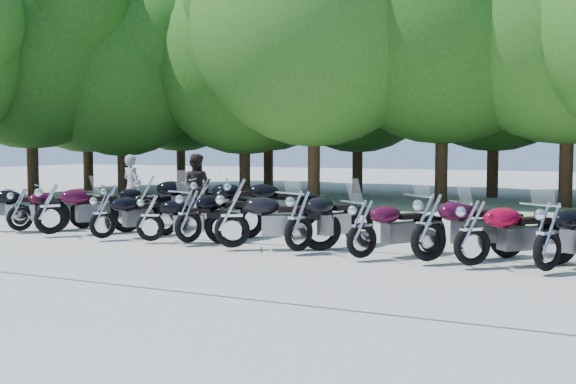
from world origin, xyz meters
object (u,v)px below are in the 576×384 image
at_px(motorcycle_2, 50,207).
at_px(motorcycle_10, 472,230).
at_px(motorcycle_8, 362,227).
at_px(rider_1, 195,187).
at_px(motorcycle_4, 150,216).
at_px(motorcycle_1, 20,208).
at_px(motorcycle_6, 232,217).
at_px(motorcycle_15, 147,197).
at_px(motorcycle_7, 299,219).
at_px(motorcycle_17, 238,201).
at_px(motorcycle_9, 429,225).
at_px(rider_0, 132,186).
at_px(motorcycle_14, 111,202).
at_px(motorcycle_3, 103,214).
at_px(motorcycle_5, 189,214).
at_px(motorcycle_11, 548,234).
at_px(motorcycle_16, 203,199).

relative_size(motorcycle_2, motorcycle_10, 1.04).
relative_size(motorcycle_8, rider_1, 1.20).
bearing_deg(motorcycle_8, motorcycle_4, 33.18).
xyz_separation_m(motorcycle_1, motorcycle_6, (5.76, -0.18, 0.08)).
bearing_deg(motorcycle_6, motorcycle_4, 59.33).
relative_size(motorcycle_6, motorcycle_15, 0.93).
distance_m(motorcycle_6, motorcycle_15, 4.93).
xyz_separation_m(motorcycle_7, motorcycle_17, (-2.77, 2.60, 0.04)).
xyz_separation_m(motorcycle_9, rider_0, (-9.36, 3.94, 0.19)).
height_order(motorcycle_4, motorcycle_14, motorcycle_4).
height_order(motorcycle_6, motorcycle_15, motorcycle_15).
height_order(motorcycle_9, motorcycle_10, motorcycle_9).
bearing_deg(motorcycle_2, motorcycle_3, -143.44).
bearing_deg(motorcycle_3, motorcycle_5, -147.47).
xyz_separation_m(motorcycle_3, motorcycle_15, (-0.91, 2.75, 0.13)).
distance_m(motorcycle_2, motorcycle_11, 10.33).
height_order(motorcycle_15, motorcycle_17, motorcycle_15).
relative_size(motorcycle_3, rider_1, 1.14).
xyz_separation_m(motorcycle_2, motorcycle_7, (5.99, 0.16, 0.00)).
height_order(motorcycle_5, motorcycle_8, motorcycle_5).
bearing_deg(rider_0, motorcycle_16, 175.97).
xyz_separation_m(motorcycle_4, motorcycle_7, (3.35, 0.04, 0.10)).
distance_m(motorcycle_15, rider_1, 1.47).
bearing_deg(motorcycle_16, motorcycle_2, 122.85).
bearing_deg(motorcycle_16, motorcycle_8, -140.70).
relative_size(motorcycle_3, motorcycle_9, 0.84).
bearing_deg(motorcycle_1, motorcycle_11, -154.72).
bearing_deg(motorcycle_3, motorcycle_11, -153.03).
distance_m(motorcycle_8, motorcycle_10, 1.89).
height_order(motorcycle_4, motorcycle_11, motorcycle_11).
bearing_deg(motorcycle_8, motorcycle_10, -144.02).
distance_m(motorcycle_9, motorcycle_17, 5.86).
relative_size(motorcycle_1, rider_0, 1.18).
bearing_deg(motorcycle_7, motorcycle_6, 27.80).
bearing_deg(motorcycle_5, motorcycle_11, -161.16).
bearing_deg(motorcycle_3, motorcycle_2, 27.70).
xyz_separation_m(motorcycle_6, motorcycle_11, (5.69, 0.02, -0.02)).
relative_size(motorcycle_11, motorcycle_17, 0.91).
distance_m(motorcycle_5, motorcycle_16, 3.03).
bearing_deg(motorcycle_10, motorcycle_1, 48.46).
height_order(motorcycle_3, rider_0, rider_0).
bearing_deg(motorcycle_1, motorcycle_10, -154.89).
xyz_separation_m(motorcycle_3, rider_1, (-0.32, 4.08, 0.32)).
distance_m(motorcycle_8, motorcycle_15, 7.28).
distance_m(motorcycle_10, rider_0, 10.87).
distance_m(motorcycle_8, motorcycle_9, 1.16).
bearing_deg(motorcycle_11, motorcycle_8, 30.32).
bearing_deg(motorcycle_17, rider_0, 40.12).
xyz_separation_m(motorcycle_17, rider_0, (-4.14, 1.27, 0.17)).
bearing_deg(motorcycle_17, motorcycle_4, 134.80).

